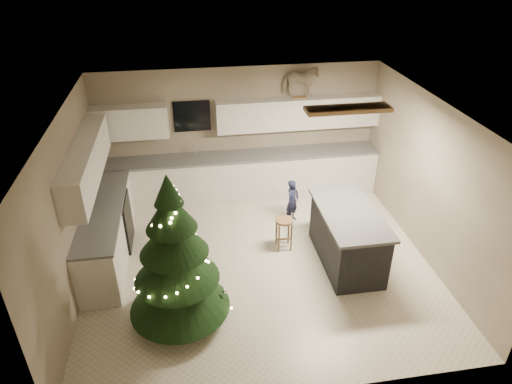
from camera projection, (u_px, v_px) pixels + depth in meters
ground_plane at (259, 262)px, 7.55m from camera, size 5.50×5.50×0.00m
room_shell at (261, 168)px, 6.68m from camera, size 5.52×5.02×2.61m
cabinetry at (197, 180)px, 8.46m from camera, size 5.50×3.20×2.00m
island at (347, 237)px, 7.36m from camera, size 0.90×1.70×0.95m
bar_stool at (284, 227)px, 7.69m from camera, size 0.30×0.30×0.58m
christmas_tree at (176, 265)px, 6.02m from camera, size 1.44×1.39×2.30m
toddler at (292, 201)px, 8.43m from camera, size 0.36×0.36×0.85m
rocking_horse at (300, 82)px, 8.54m from camera, size 0.74×0.45×0.61m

